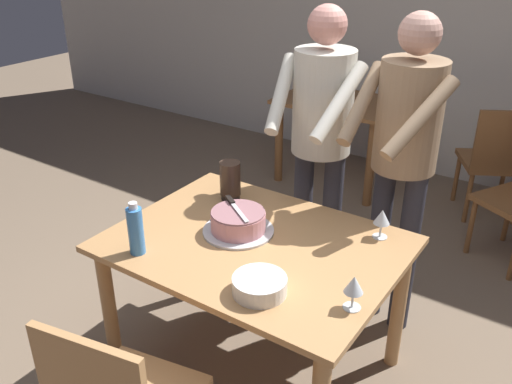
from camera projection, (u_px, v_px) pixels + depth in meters
ground_plane at (255, 364)px, 2.86m from camera, size 14.00×14.00×0.00m
back_wall at (460, 20)px, 4.47m from camera, size 10.00×0.12×2.70m
main_dining_table at (255, 262)px, 2.58m from camera, size 1.31×0.98×0.75m
cake_on_platter at (238, 222)px, 2.58m from camera, size 0.34×0.34×0.11m
cake_knife at (233, 204)px, 2.61m from camera, size 0.24×0.17×0.02m
plate_stack at (260, 285)px, 2.16m from camera, size 0.22×0.22×0.07m
wine_glass_near at (354, 286)px, 2.05m from camera, size 0.08×0.08×0.14m
wine_glass_far at (382, 218)px, 2.52m from camera, size 0.08×0.08×0.14m
water_bottle at (136, 230)px, 2.39m from camera, size 0.07×0.07×0.25m
hurricane_lamp at (230, 180)px, 2.87m from camera, size 0.11×0.11×0.21m
person_cutting_cake at (321, 130)px, 2.93m from camera, size 0.47×0.56×1.72m
person_standing_beside at (405, 145)px, 2.72m from camera, size 0.46×0.57×1.72m
background_table at (339, 119)px, 4.63m from camera, size 1.00×0.70×0.74m
background_chair_0 at (496, 158)px, 4.08m from camera, size 0.60×0.60×0.90m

